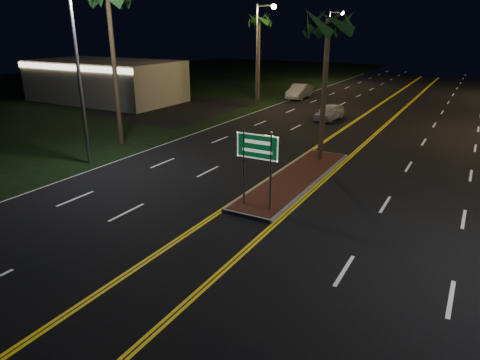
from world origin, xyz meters
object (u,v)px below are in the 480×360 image
Objects in this scene: commercial_building at (106,81)px; streetlight_left_far at (331,39)px; streetlight_left_mid at (260,44)px; palm_median at (329,23)px; car_near at (329,111)px; palm_left_far at (259,20)px; median_island at (296,178)px; streetlight_left_near at (82,57)px; highway_sign at (257,154)px; car_far at (299,90)px.

commercial_building is 1.67× the size of streetlight_left_far.
palm_median is (10.61, -13.50, 1.62)m from streetlight_left_mid.
palm_left_far is at bearing 152.25° from car_near.
median_island is 12.36m from streetlight_left_near.
highway_sign is at bearing -90.00° from median_island.
median_island is 3.20× the size of highway_sign.
median_island is at bearing 15.78° from streetlight_left_near.
palm_median is at bearing -20.05° from commercial_building.
streetlight_left_far is (15.39, 24.01, 3.65)m from commercial_building.
car_near is at bearing -32.42° from palm_left_far.
car_near is (-3.25, 11.43, -6.55)m from palm_median.
median_island is at bearing -74.00° from streetlight_left_far.
palm_median reaches higher than median_island.
streetlight_left_far reaches higher than car_far.
highway_sign is 19.48m from car_near.
median_island is 1.23× the size of palm_median.
car_far is at bearing 33.82° from commercial_building.
palm_left_far is at bearing 116.92° from highway_sign.
streetlight_left_mid is 5.01m from palm_left_far.
streetlight_left_near reaches higher than palm_left_far.
streetlight_left_far is at bearing 107.58° from palm_median.
streetlight_left_mid reaches higher than car_near.
streetlight_left_far is 13.86m from car_far.
commercial_building is at bearing 146.52° from highway_sign.
highway_sign is at bearing -63.08° from palm_left_far.
highway_sign reaches higher than car_far.
palm_left_far reaches higher than commercial_building.
streetlight_left_mid is 1.74× the size of car_far.
palm_median is at bearing -53.82° from palm_left_far.
palm_left_far is at bearing 121.36° from median_island.
median_island is at bearing 90.00° from highway_sign.
streetlight_left_far reaches higher than car_near.
palm_median is 21.69m from palm_left_far.
streetlight_left_near reaches higher than car_near.
highway_sign reaches higher than median_island.
palm_median is at bearing -69.46° from car_near.
streetlight_left_near is at bearing -164.22° from median_island.
median_island is at bearing -26.55° from commercial_building.
streetlight_left_mid is at bearing -61.33° from palm_left_far.
streetlight_left_mid is at bearing 169.00° from car_near.
streetlight_left_near is 20.00m from streetlight_left_mid.
commercial_building is at bearing 153.45° from median_island.
streetlight_left_far reaches higher than palm_left_far.
palm_median is at bearing -51.83° from streetlight_left_mid.
palm_left_far is (-2.19, 24.00, 2.09)m from streetlight_left_near.
car_far reaches higher than median_island.
commercial_building is 19.89m from car_far.
streetlight_left_near is at bearing -90.00° from streetlight_left_far.
streetlight_left_mid is 2.07× the size of car_near.
palm_median reaches higher than car_far.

